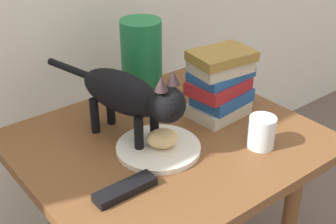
{
  "coord_description": "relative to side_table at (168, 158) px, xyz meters",
  "views": [
    {
      "loc": [
        -0.65,
        -0.82,
        1.17
      ],
      "look_at": [
        0.0,
        0.0,
        0.59
      ],
      "focal_mm": 49.34,
      "sensor_mm": 36.0,
      "label": 1
    }
  ],
  "objects": [
    {
      "name": "side_table",
      "position": [
        0.0,
        0.0,
        0.0
      ],
      "size": [
        0.76,
        0.66,
        0.51
      ],
      "color": "brown",
      "rests_on": "ground"
    },
    {
      "name": "plate",
      "position": [
        -0.06,
        -0.03,
        0.07
      ],
      "size": [
        0.22,
        0.22,
        0.01
      ],
      "primitive_type": "cylinder",
      "color": "silver",
      "rests_on": "side_table"
    },
    {
      "name": "bread_roll",
      "position": [
        -0.05,
        -0.04,
        0.1
      ],
      "size": [
        0.1,
        0.09,
        0.05
      ],
      "primitive_type": "ellipsoid",
      "rotation": [
        0.0,
        0.0,
        2.63
      ],
      "color": "#E0BC7A",
      "rests_on": "plate"
    },
    {
      "name": "cat",
      "position": [
        -0.08,
        0.05,
        0.2
      ],
      "size": [
        0.15,
        0.47,
        0.23
      ],
      "color": "black",
      "rests_on": "side_table"
    },
    {
      "name": "book_stack",
      "position": [
        0.2,
        0.01,
        0.16
      ],
      "size": [
        0.19,
        0.14,
        0.2
      ],
      "color": "#BCB299",
      "rests_on": "side_table"
    },
    {
      "name": "green_vase",
      "position": [
        0.07,
        0.21,
        0.19
      ],
      "size": [
        0.12,
        0.12,
        0.26
      ],
      "primitive_type": "cylinder",
      "color": "#196B38",
      "rests_on": "side_table"
    },
    {
      "name": "candle_jar",
      "position": [
        0.16,
        -0.18,
        0.1
      ],
      "size": [
        0.07,
        0.07,
        0.08
      ],
      "color": "silver",
      "rests_on": "side_table"
    },
    {
      "name": "tv_remote",
      "position": [
        -0.22,
        -0.12,
        0.07
      ],
      "size": [
        0.15,
        0.04,
        0.02
      ],
      "primitive_type": "cube",
      "rotation": [
        0.0,
        0.0,
        -0.0
      ],
      "color": "black",
      "rests_on": "side_table"
    }
  ]
}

